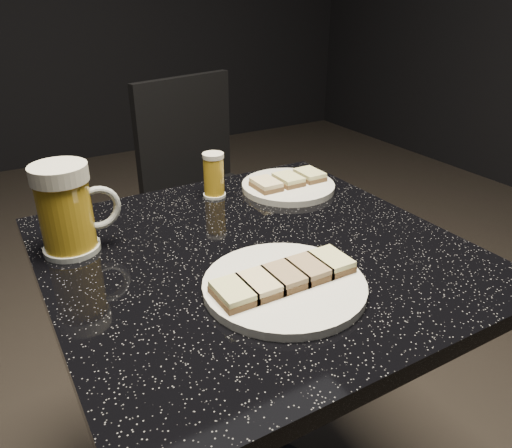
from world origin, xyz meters
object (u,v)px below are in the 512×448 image
at_px(plate_large, 284,286).
at_px(table, 256,357).
at_px(beer_tumbler, 214,175).
at_px(beer_mug, 67,209).
at_px(chair, 208,186).
at_px(plate_small, 288,186).

relative_size(plate_large, table, 0.33).
relative_size(table, beer_tumbler, 7.65).
bearing_deg(beer_mug, table, -29.96).
relative_size(plate_large, beer_tumbler, 2.56).
bearing_deg(table, chair, 70.36).
height_order(table, beer_tumbler, beer_tumbler).
distance_m(table, beer_tumbler, 0.39).
height_order(beer_mug, beer_tumbler, beer_mug).
height_order(beer_tumbler, chair, chair).
xyz_separation_m(beer_tumbler, chair, (0.28, 0.64, -0.30)).
bearing_deg(beer_tumbler, chair, 66.72).
bearing_deg(plate_large, beer_mug, 130.68).
bearing_deg(beer_tumbler, table, -99.80).
xyz_separation_m(beer_mug, beer_tumbler, (0.32, 0.10, -0.03)).
height_order(table, chair, chair).
bearing_deg(beer_tumbler, plate_small, -16.57).
bearing_deg(plate_large, beer_tumbler, 79.61).
bearing_deg(beer_mug, plate_large, -49.32).
bearing_deg(plate_small, plate_large, -124.54).
relative_size(beer_mug, chair, 0.18).
height_order(plate_small, beer_mug, beer_mug).
height_order(plate_large, table, plate_large).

